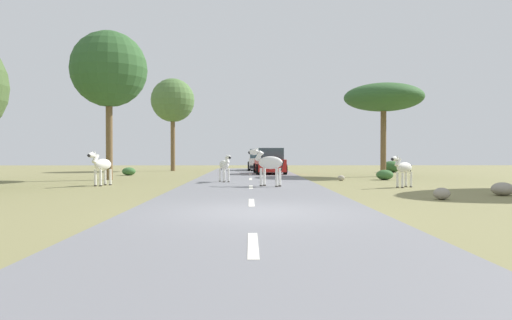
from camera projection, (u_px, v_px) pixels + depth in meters
The scene contains 18 objects.
ground_plane at pixel (259, 214), 10.97m from camera, with size 90.00×90.00×0.00m, color olive.
road at pixel (252, 213), 10.97m from camera, with size 6.00×64.00×0.05m, color slate.
lane_markings at pixel (252, 217), 9.97m from camera, with size 0.16×56.00×0.01m.
zebra_0 at pixel (225, 165), 22.38m from camera, with size 0.75×1.37×1.36m.
zebra_1 at pixel (403, 168), 19.36m from camera, with size 1.24×1.05×1.37m.
zebra_2 at pixel (102, 165), 20.38m from camera, with size 0.77×1.58×1.54m.
zebra_3 at pixel (268, 163), 19.39m from camera, with size 1.56×1.12×1.63m.
car_0 at pixel (270, 162), 31.54m from camera, with size 2.19×4.43×1.74m.
car_1 at pixel (260, 160), 38.35m from camera, with size 2.02×4.34×1.74m.
tree_0 at pixel (109, 70), 24.90m from camera, with size 4.05×4.05×7.99m.
tree_3 at pixel (173, 101), 37.99m from camera, with size 3.55×3.55×7.56m.
tree_5 at pixel (384, 98), 28.60m from camera, with size 4.84×4.84×5.73m.
bush_0 at pixel (385, 175), 25.01m from camera, with size 0.91×0.82×0.55m, color #386633.
bush_1 at pixel (129, 171), 30.20m from camera, with size 0.87×0.78×0.52m, color #386633.
bush_2 at pixel (391, 167), 34.77m from camera, with size 1.43×1.29×0.86m, color #2D5628.
rock_0 at pixel (442, 194), 14.30m from camera, with size 0.51×0.44×0.37m, color gray.
rock_2 at pixel (341, 178), 24.20m from camera, with size 0.37×0.31×0.29m, color #A89E8C.
rock_3 at pixel (503, 189), 15.67m from camera, with size 0.74×0.68×0.45m, color gray.
Camera 1 is at (-0.22, -10.95, 1.42)m, focal length 32.60 mm.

